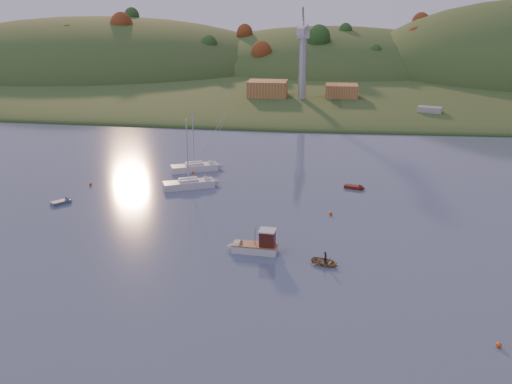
# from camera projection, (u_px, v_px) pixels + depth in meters

# --- Properties ---
(ground) EXTENTS (500.00, 500.00, 0.00)m
(ground) POSITION_uv_depth(u_px,v_px,m) (206.00, 373.00, 48.03)
(ground) COLOR #344055
(ground) RESTS_ON ground
(far_shore) EXTENTS (620.00, 220.00, 1.50)m
(far_shore) POSITION_uv_depth(u_px,v_px,m) (309.00, 64.00, 263.72)
(far_shore) COLOR #29441B
(far_shore) RESTS_ON ground
(shore_slope) EXTENTS (640.00, 150.00, 7.00)m
(shore_slope) POSITION_uv_depth(u_px,v_px,m) (302.00, 85.00, 202.76)
(shore_slope) COLOR #29441B
(shore_slope) RESTS_ON ground
(hill_left) EXTENTS (170.00, 140.00, 44.00)m
(hill_left) POSITION_uv_depth(u_px,v_px,m) (98.00, 69.00, 246.26)
(hill_left) COLOR #29441B
(hill_left) RESTS_ON ground
(hill_center) EXTENTS (140.00, 120.00, 36.00)m
(hill_center) POSITION_uv_depth(u_px,v_px,m) (331.00, 70.00, 243.78)
(hill_center) COLOR #29441B
(hill_center) RESTS_ON ground
(hillside_trees) EXTENTS (280.00, 50.00, 32.00)m
(hillside_trees) POSITION_uv_depth(u_px,v_px,m) (305.00, 77.00, 221.52)
(hillside_trees) COLOR #1F4819
(hillside_trees) RESTS_ON ground
(wharf) EXTENTS (42.00, 16.00, 2.40)m
(wharf) POSITION_uv_depth(u_px,v_px,m) (313.00, 103.00, 161.45)
(wharf) COLOR slate
(wharf) RESTS_ON ground
(shed_west) EXTENTS (11.00, 8.00, 4.80)m
(shed_west) POSITION_uv_depth(u_px,v_px,m) (268.00, 89.00, 162.76)
(shed_west) COLOR olive
(shed_west) RESTS_ON wharf
(shed_east) EXTENTS (9.00, 7.00, 4.00)m
(shed_east) POSITION_uv_depth(u_px,v_px,m) (342.00, 92.00, 161.34)
(shed_east) COLOR olive
(shed_east) RESTS_ON wharf
(dock_crane) EXTENTS (3.20, 28.00, 20.30)m
(dock_crane) POSITION_uv_depth(u_px,v_px,m) (303.00, 46.00, 153.21)
(dock_crane) COLOR #B7B7BC
(dock_crane) RESTS_ON wharf
(fishing_boat) EXTENTS (6.68, 2.57, 4.17)m
(fishing_boat) POSITION_uv_depth(u_px,v_px,m) (252.00, 245.00, 70.44)
(fishing_boat) COLOR silver
(fishing_boat) RESTS_ON ground
(sailboat_near) EXTENTS (8.61, 5.76, 11.55)m
(sailboat_near) POSITION_uv_depth(u_px,v_px,m) (189.00, 183.00, 94.10)
(sailboat_near) COLOR silver
(sailboat_near) RESTS_ON ground
(sailboat_far) EXTENTS (8.66, 5.72, 11.60)m
(sailboat_far) POSITION_uv_depth(u_px,v_px,m) (194.00, 167.00, 103.22)
(sailboat_far) COLOR silver
(sailboat_far) RESTS_ON ground
(canoe) EXTENTS (4.09, 3.60, 0.70)m
(canoe) POSITION_uv_depth(u_px,v_px,m) (325.00, 262.00, 67.25)
(canoe) COLOR #998254
(canoe) RESTS_ON ground
(paddler) EXTENTS (0.52, 0.61, 1.41)m
(paddler) POSITION_uv_depth(u_px,v_px,m) (325.00, 259.00, 67.14)
(paddler) COLOR black
(paddler) RESTS_ON ground
(red_tender) EXTENTS (3.70, 2.18, 1.19)m
(red_tender) POSITION_uv_depth(u_px,v_px,m) (358.00, 188.00, 93.63)
(red_tender) COLOR #4F170B
(red_tender) RESTS_ON ground
(grey_dinghy) EXTENTS (3.09, 3.37, 1.25)m
(grey_dinghy) POSITION_uv_depth(u_px,v_px,m) (65.00, 201.00, 87.38)
(grey_dinghy) COLOR #4F5A68
(grey_dinghy) RESTS_ON ground
(work_vessel) EXTENTS (14.49, 8.49, 3.52)m
(work_vessel) POSITION_uv_depth(u_px,v_px,m) (429.00, 116.00, 144.75)
(work_vessel) COLOR #515F6B
(work_vessel) RESTS_ON ground
(buoy_0) EXTENTS (0.50, 0.50, 0.50)m
(buoy_0) POSITION_uv_depth(u_px,v_px,m) (499.00, 345.00, 51.48)
(buoy_0) COLOR #ED520C
(buoy_0) RESTS_ON ground
(buoy_1) EXTENTS (0.50, 0.50, 0.50)m
(buoy_1) POSITION_uv_depth(u_px,v_px,m) (331.00, 213.00, 82.58)
(buoy_1) COLOR #ED520C
(buoy_1) RESTS_ON ground
(buoy_2) EXTENTS (0.50, 0.50, 0.50)m
(buoy_2) POSITION_uv_depth(u_px,v_px,m) (91.00, 184.00, 95.36)
(buoy_2) COLOR #ED520C
(buoy_2) RESTS_ON ground
(buoy_3) EXTENTS (0.50, 0.50, 0.50)m
(buoy_3) POSITION_uv_depth(u_px,v_px,m) (194.00, 172.00, 101.75)
(buoy_3) COLOR #ED520C
(buoy_3) RESTS_ON ground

